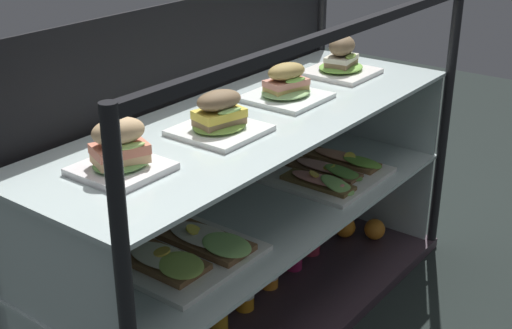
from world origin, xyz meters
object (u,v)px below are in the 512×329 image
(plated_roll_sandwich_left_of_center, at_px, (286,87))
(juice_bottle_front_left_end, at_px, (217,300))
(plated_roll_sandwich_right_of_center, at_px, (341,62))
(juice_bottle_front_fourth, at_px, (245,280))
(open_sandwich_tray_mid_left, at_px, (185,252))
(juice_bottle_near_post, at_px, (311,229))
(juice_bottle_back_right, at_px, (294,241))
(open_sandwich_tray_near_right_corner, at_px, (329,172))
(orange_fruit_near_left_post, at_px, (375,229))
(juice_bottle_back_left, at_px, (269,264))
(plated_roll_sandwich_mid_right, at_px, (219,118))
(orange_fruit_beside_bottles, at_px, (345,227))
(plated_roll_sandwich_near_right_corner, at_px, (120,152))

(plated_roll_sandwich_left_of_center, height_order, juice_bottle_front_left_end, plated_roll_sandwich_left_of_center)
(plated_roll_sandwich_right_of_center, distance_m, juice_bottle_front_fourth, 0.75)
(open_sandwich_tray_mid_left, relative_size, juice_bottle_near_post, 1.58)
(juice_bottle_front_fourth, relative_size, juice_bottle_back_right, 1.04)
(plated_roll_sandwich_left_of_center, bearing_deg, open_sandwich_tray_near_right_corner, -17.95)
(plated_roll_sandwich_left_of_center, xyz_separation_m, juice_bottle_front_left_end, (-0.32, 0.01, -0.55))
(orange_fruit_near_left_post, bearing_deg, juice_bottle_back_left, 165.94)
(juice_bottle_front_left_end, xyz_separation_m, orange_fruit_near_left_post, (0.75, -0.10, -0.07))
(plated_roll_sandwich_mid_right, xyz_separation_m, orange_fruit_beside_bottles, (0.70, 0.02, -0.62))
(plated_roll_sandwich_mid_right, height_order, open_sandwich_tray_mid_left, plated_roll_sandwich_mid_right)
(plated_roll_sandwich_left_of_center, relative_size, open_sandwich_tray_mid_left, 0.62)
(plated_roll_sandwich_right_of_center, bearing_deg, plated_roll_sandwich_mid_right, -177.48)
(plated_roll_sandwich_near_right_corner, distance_m, orange_fruit_near_left_post, 1.24)
(juice_bottle_front_fourth, distance_m, juice_bottle_near_post, 0.40)
(plated_roll_sandwich_right_of_center, distance_m, juice_bottle_front_left_end, 0.84)
(plated_roll_sandwich_near_right_corner, height_order, orange_fruit_near_left_post, plated_roll_sandwich_near_right_corner)
(plated_roll_sandwich_right_of_center, relative_size, juice_bottle_front_left_end, 0.83)
(plated_roll_sandwich_mid_right, relative_size, plated_roll_sandwich_left_of_center, 0.98)
(juice_bottle_front_fourth, xyz_separation_m, orange_fruit_beside_bottles, (0.57, -0.01, -0.06))
(orange_fruit_beside_bottles, height_order, orange_fruit_near_left_post, orange_fruit_beside_bottles)
(plated_roll_sandwich_mid_right, bearing_deg, plated_roll_sandwich_near_right_corner, 176.99)
(open_sandwich_tray_near_right_corner, bearing_deg, juice_bottle_front_fourth, 169.45)
(plated_roll_sandwich_near_right_corner, relative_size, open_sandwich_tray_mid_left, 0.54)
(plated_roll_sandwich_left_of_center, height_order, juice_bottle_near_post, plated_roll_sandwich_left_of_center)
(plated_roll_sandwich_mid_right, height_order, open_sandwich_tray_near_right_corner, plated_roll_sandwich_mid_right)
(plated_roll_sandwich_right_of_center, xyz_separation_m, open_sandwich_tray_mid_left, (-0.79, -0.03, -0.31))
(plated_roll_sandwich_left_of_center, bearing_deg, juice_bottle_back_right, 13.61)
(plated_roll_sandwich_right_of_center, bearing_deg, plated_roll_sandwich_left_of_center, -178.84)
(open_sandwich_tray_mid_left, distance_m, open_sandwich_tray_near_right_corner, 0.64)
(plated_roll_sandwich_near_right_corner, height_order, juice_bottle_back_right, plated_roll_sandwich_near_right_corner)
(plated_roll_sandwich_near_right_corner, height_order, juice_bottle_near_post, plated_roll_sandwich_near_right_corner)
(plated_roll_sandwich_near_right_corner, distance_m, plated_roll_sandwich_mid_right, 0.32)
(plated_roll_sandwich_left_of_center, height_order, juice_bottle_front_fourth, plated_roll_sandwich_left_of_center)
(open_sandwich_tray_near_right_corner, bearing_deg, plated_roll_sandwich_near_right_corner, 176.47)
(orange_fruit_beside_bottles, bearing_deg, juice_bottle_back_right, 174.84)
(plated_roll_sandwich_mid_right, height_order, orange_fruit_beside_bottles, plated_roll_sandwich_mid_right)
(open_sandwich_tray_mid_left, xyz_separation_m, juice_bottle_front_fourth, (0.29, 0.04, -0.25))
(orange_fruit_near_left_post, bearing_deg, open_sandwich_tray_mid_left, 175.60)
(open_sandwich_tray_near_right_corner, relative_size, juice_bottle_back_left, 1.67)
(juice_bottle_back_right, relative_size, orange_fruit_beside_bottles, 3.12)
(plated_roll_sandwich_mid_right, bearing_deg, juice_bottle_front_fourth, 13.40)
(plated_roll_sandwich_left_of_center, height_order, juice_bottle_back_left, plated_roll_sandwich_left_of_center)
(juice_bottle_front_left_end, relative_size, juice_bottle_front_fourth, 0.98)
(juice_bottle_back_right, xyz_separation_m, orange_fruit_near_left_post, (0.34, -0.12, -0.06))
(plated_roll_sandwich_left_of_center, relative_size, orange_fruit_near_left_post, 2.79)
(plated_roll_sandwich_near_right_corner, xyz_separation_m, plated_roll_sandwich_left_of_center, (0.64, 0.01, -0.01))
(open_sandwich_tray_near_right_corner, relative_size, orange_fruit_near_left_post, 4.54)
(plated_roll_sandwich_left_of_center, relative_size, juice_bottle_front_left_end, 0.86)
(juice_bottle_front_left_end, xyz_separation_m, juice_bottle_front_fourth, (0.13, 0.00, -0.00))
(plated_roll_sandwich_mid_right, height_order, juice_bottle_back_left, plated_roll_sandwich_mid_right)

